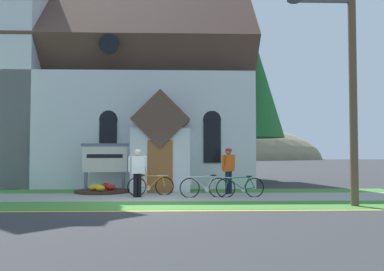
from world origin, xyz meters
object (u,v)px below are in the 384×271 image
(bicycle_blue, at_px, (240,187))
(cyclist_in_yellow_jersey, at_px, (137,169))
(bicycle_yellow, at_px, (151,186))
(bicycle_red, at_px, (204,187))
(utility_pole, at_px, (349,48))
(roadside_conifer, at_px, (249,79))
(cyclist_in_orange_jersey, at_px, (229,167))
(church_sign, at_px, (105,160))

(bicycle_blue, height_order, cyclist_in_yellow_jersey, cyclist_in_yellow_jersey)
(cyclist_in_yellow_jersey, bearing_deg, bicycle_yellow, 57.70)
(cyclist_in_yellow_jersey, bearing_deg, bicycle_red, -1.36)
(bicycle_blue, bearing_deg, bicycle_yellow, 168.06)
(bicycle_yellow, distance_m, bicycle_blue, 3.35)
(cyclist_in_yellow_jersey, height_order, utility_pole, utility_pole)
(bicycle_yellow, height_order, roadside_conifer, roadside_conifer)
(bicycle_red, xyz_separation_m, roadside_conifer, (2.87, 6.95, 5.16))
(bicycle_red, relative_size, bicycle_yellow, 1.02)
(cyclist_in_orange_jersey, relative_size, roadside_conifer, 0.20)
(cyclist_in_orange_jersey, relative_size, cyclist_in_yellow_jersey, 1.03)
(bicycle_yellow, distance_m, cyclist_in_yellow_jersey, 1.03)
(bicycle_yellow, xyz_separation_m, cyclist_in_yellow_jersey, (-0.42, -0.67, 0.65))
(bicycle_yellow, bearing_deg, cyclist_in_yellow_jersey, -122.30)
(utility_pole, bearing_deg, bicycle_blue, 141.86)
(bicycle_red, distance_m, bicycle_blue, 1.30)
(church_sign, distance_m, roadside_conifer, 9.27)
(cyclist_in_orange_jersey, xyz_separation_m, cyclist_in_yellow_jersey, (-3.41, -1.09, -0.03))
(bicycle_blue, distance_m, roadside_conifer, 8.77)
(bicycle_red, distance_m, cyclist_in_yellow_jersey, 2.49)
(cyclist_in_orange_jersey, height_order, cyclist_in_yellow_jersey, cyclist_in_orange_jersey)
(cyclist_in_yellow_jersey, xyz_separation_m, utility_pole, (6.72, -2.40, 3.79))
(bicycle_red, distance_m, utility_pole, 6.62)
(bicycle_yellow, bearing_deg, utility_pole, -25.95)
(utility_pole, bearing_deg, cyclist_in_yellow_jersey, 160.39)
(bicycle_red, relative_size, cyclist_in_yellow_jersey, 1.02)
(bicycle_yellow, xyz_separation_m, utility_pole, (6.30, -3.07, 4.45))
(bicycle_blue, relative_size, roadside_conifer, 0.20)
(bicycle_red, xyz_separation_m, bicycle_yellow, (-1.98, 0.73, -0.01))
(cyclist_in_orange_jersey, bearing_deg, utility_pole, -46.43)
(bicycle_blue, bearing_deg, roadside_conifer, 77.19)
(church_sign, height_order, utility_pole, utility_pole)
(church_sign, relative_size, bicycle_blue, 1.12)
(bicycle_yellow, bearing_deg, roadside_conifer, 52.07)
(church_sign, xyz_separation_m, cyclist_in_yellow_jersey, (1.59, -2.31, -0.29))
(cyclist_in_yellow_jersey, bearing_deg, roadside_conifer, 52.58)
(bicycle_blue, bearing_deg, bicycle_red, -178.51)
(cyclist_in_orange_jersey, height_order, roadside_conifer, roadside_conifer)
(cyclist_in_yellow_jersey, distance_m, roadside_conifer, 9.78)
(cyclist_in_orange_jersey, bearing_deg, church_sign, 166.26)
(bicycle_red, height_order, cyclist_in_orange_jersey, cyclist_in_orange_jersey)
(bicycle_blue, relative_size, utility_pole, 0.20)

